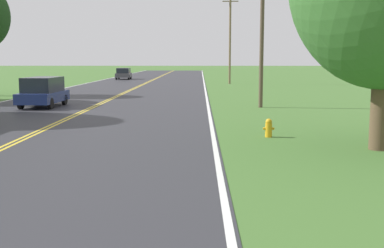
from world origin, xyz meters
The scene contains 5 objects.
fire_hydrant centered at (8.97, 19.43, 0.35)m, with size 0.41×0.25×0.69m.
utility_pole_midground centered at (10.04, 30.44, 4.04)m, with size 1.80×0.24×7.77m.
utility_pole_far centered at (9.85, 57.71, 5.13)m, with size 1.80×0.24×9.95m.
car_dark_blue_van_approaching centered at (-3.01, 30.49, 0.94)m, with size 2.03×4.38×1.79m.
car_dark_grey_hatchback_mid_near centered at (-4.33, 69.60, 0.84)m, with size 2.01×3.95×1.58m.
Camera 1 is at (6.41, 1.76, 2.89)m, focal length 45.00 mm.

